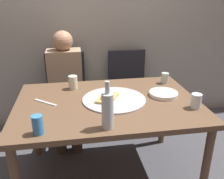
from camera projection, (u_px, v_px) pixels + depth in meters
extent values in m
plane|color=#424247|center=(108.00, 176.00, 2.19)|extent=(8.00, 8.00, 0.00)
cube|color=gray|center=(92.00, 14.00, 2.76)|extent=(6.00, 0.10, 2.60)
cube|color=brown|center=(108.00, 103.00, 1.92)|extent=(1.42, 0.98, 0.04)
cylinder|color=brown|center=(206.00, 168.00, 1.77)|extent=(0.06, 0.06, 0.70)
cylinder|color=brown|center=(35.00, 124.00, 2.35)|extent=(0.06, 0.06, 0.70)
cylinder|color=brown|center=(163.00, 113.00, 2.55)|extent=(0.06, 0.06, 0.70)
cylinder|color=#ADADB2|center=(114.00, 99.00, 1.93)|extent=(0.50, 0.50, 0.01)
cube|color=tan|center=(107.00, 98.00, 1.92)|extent=(0.22, 0.26, 0.02)
sphere|color=#EAD184|center=(106.00, 97.00, 1.90)|extent=(0.04, 0.04, 0.04)
sphere|color=#2D381E|center=(111.00, 94.00, 1.95)|extent=(0.02, 0.02, 0.02)
sphere|color=#B22D23|center=(102.00, 98.00, 1.88)|extent=(0.03, 0.03, 0.03)
cylinder|color=#B2BCC1|center=(108.00, 111.00, 1.50)|extent=(0.08, 0.08, 0.23)
cylinder|color=#B2BCC1|center=(107.00, 88.00, 1.44)|extent=(0.03, 0.03, 0.08)
cylinder|color=#B7C6BC|center=(165.00, 78.00, 2.27)|extent=(0.07, 0.07, 0.10)
cylinder|color=silver|center=(196.00, 101.00, 1.79)|extent=(0.08, 0.08, 0.11)
cylinder|color=beige|center=(73.00, 82.00, 2.14)|extent=(0.08, 0.08, 0.12)
cylinder|color=#337AC1|center=(38.00, 125.00, 1.46)|extent=(0.07, 0.07, 0.12)
cylinder|color=white|center=(163.00, 94.00, 2.01)|extent=(0.23, 0.23, 0.03)
cube|color=#B7B7BC|center=(45.00, 102.00, 1.89)|extent=(0.18, 0.15, 0.01)
cube|color=black|center=(67.00, 97.00, 2.71)|extent=(0.44, 0.44, 0.05)
cube|color=black|center=(65.00, 72.00, 2.81)|extent=(0.44, 0.04, 0.45)
cylinder|color=black|center=(86.00, 122.00, 2.66)|extent=(0.04, 0.04, 0.42)
cylinder|color=black|center=(50.00, 125.00, 2.60)|extent=(0.04, 0.04, 0.42)
cylinder|color=black|center=(84.00, 107.00, 3.00)|extent=(0.04, 0.04, 0.42)
cylinder|color=black|center=(52.00, 109.00, 2.94)|extent=(0.04, 0.04, 0.42)
cube|color=black|center=(130.00, 92.00, 2.82)|extent=(0.44, 0.44, 0.05)
cube|color=black|center=(126.00, 69.00, 2.92)|extent=(0.44, 0.04, 0.45)
cylinder|color=black|center=(149.00, 117.00, 2.77)|extent=(0.04, 0.04, 0.42)
cylinder|color=black|center=(116.00, 120.00, 2.71)|extent=(0.04, 0.04, 0.42)
cylinder|color=black|center=(140.00, 103.00, 3.11)|extent=(0.04, 0.04, 0.42)
cylinder|color=black|center=(111.00, 105.00, 3.05)|extent=(0.04, 0.04, 0.42)
cube|color=#937A60|center=(65.00, 74.00, 2.63)|extent=(0.36, 0.22, 0.52)
sphere|color=#A87A5B|center=(63.00, 41.00, 2.50)|extent=(0.21, 0.21, 0.21)
cylinder|color=#3B3026|center=(74.00, 103.00, 2.56)|extent=(0.12, 0.40, 0.12)
cylinder|color=#3B3026|center=(59.00, 104.00, 2.53)|extent=(0.12, 0.40, 0.12)
cylinder|color=#3B3026|center=(76.00, 131.00, 2.46)|extent=(0.11, 0.11, 0.45)
cylinder|color=#3B3026|center=(60.00, 133.00, 2.44)|extent=(0.11, 0.11, 0.45)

